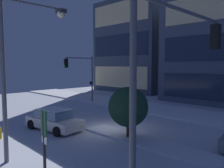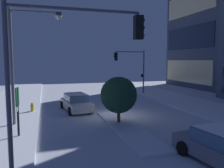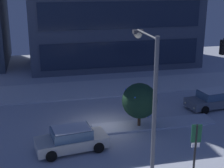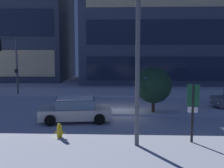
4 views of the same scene
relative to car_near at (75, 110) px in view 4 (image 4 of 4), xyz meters
name	(u,v)px [view 4 (image 4 of 4)]	position (x,y,z in m)	size (l,w,h in m)	color
ground	(120,111)	(2.70, 2.88, -0.71)	(52.00, 52.00, 0.00)	silver
curb_strip_near	(117,155)	(2.70, -5.69, -0.64)	(52.00, 5.20, 0.14)	silver
curb_strip_far	(121,92)	(2.70, 11.45, -0.64)	(52.00, 5.20, 0.14)	silver
median_strip	(170,113)	(6.23, 2.36, -0.64)	(9.00, 1.80, 0.14)	silver
office_tower_secondary	(24,26)	(-11.95, 25.10, 7.16)	(13.15, 11.74, 15.75)	#424C5B
car_near	(75,110)	(0.00, 0.00, 0.00)	(4.66, 2.52, 1.49)	silver
traffic_light_corner_far_left	(10,56)	(-7.34, 8.05, 3.15)	(0.32, 4.12, 5.62)	#565960
street_lamp_arched	(137,37)	(3.60, -3.67, 4.32)	(0.56, 3.35, 7.69)	#565960
fire_hydrant	(60,132)	(-0.17, -3.64, -0.30)	(0.48, 0.26, 0.85)	gold
parking_info_sign	(193,107)	(6.19, -4.06, 1.13)	(0.55, 0.14, 2.87)	black
decorated_tree_median	(154,85)	(5.05, 2.23, 1.31)	(2.50, 2.50, 3.27)	#473323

